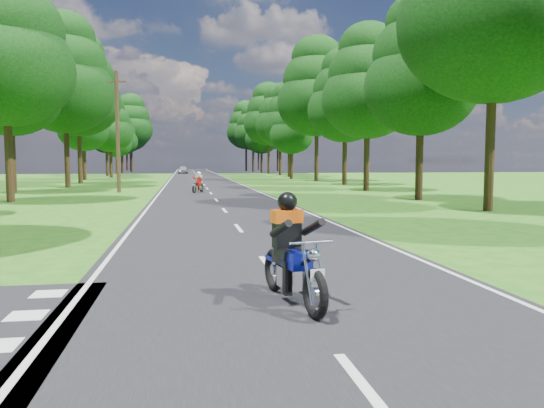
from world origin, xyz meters
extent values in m
plane|color=#1D5E15|center=(0.00, 0.00, 0.00)|extent=(160.00, 160.00, 0.00)
cube|color=black|center=(0.00, 50.00, 0.01)|extent=(7.00, 140.00, 0.02)
cube|color=silver|center=(0.00, -4.00, 0.02)|extent=(0.12, 2.00, 0.01)
cube|color=silver|center=(0.00, 2.00, 0.02)|extent=(0.12, 2.00, 0.01)
cube|color=silver|center=(0.00, 8.00, 0.02)|extent=(0.12, 2.00, 0.01)
cube|color=silver|center=(0.00, 14.00, 0.02)|extent=(0.12, 2.00, 0.01)
cube|color=silver|center=(0.00, 20.00, 0.02)|extent=(0.12, 2.00, 0.01)
cube|color=silver|center=(0.00, 26.00, 0.02)|extent=(0.12, 2.00, 0.01)
cube|color=silver|center=(0.00, 32.00, 0.02)|extent=(0.12, 2.00, 0.01)
cube|color=silver|center=(0.00, 38.00, 0.02)|extent=(0.12, 2.00, 0.01)
cube|color=silver|center=(0.00, 44.00, 0.02)|extent=(0.12, 2.00, 0.01)
cube|color=silver|center=(0.00, 50.00, 0.02)|extent=(0.12, 2.00, 0.01)
cube|color=silver|center=(0.00, 56.00, 0.02)|extent=(0.12, 2.00, 0.01)
cube|color=silver|center=(0.00, 62.00, 0.02)|extent=(0.12, 2.00, 0.01)
cube|color=silver|center=(0.00, 68.00, 0.02)|extent=(0.12, 2.00, 0.01)
cube|color=silver|center=(0.00, 74.00, 0.02)|extent=(0.12, 2.00, 0.01)
cube|color=silver|center=(0.00, 80.00, 0.02)|extent=(0.12, 2.00, 0.01)
cube|color=silver|center=(0.00, 86.00, 0.02)|extent=(0.12, 2.00, 0.01)
cube|color=silver|center=(0.00, 92.00, 0.02)|extent=(0.12, 2.00, 0.01)
cube|color=silver|center=(0.00, 98.00, 0.02)|extent=(0.12, 2.00, 0.01)
cube|color=silver|center=(0.00, 104.00, 0.02)|extent=(0.12, 2.00, 0.01)
cube|color=silver|center=(0.00, 110.00, 0.02)|extent=(0.12, 2.00, 0.01)
cube|color=silver|center=(0.00, 116.00, 0.02)|extent=(0.12, 2.00, 0.01)
cube|color=silver|center=(-3.30, 50.00, 0.02)|extent=(0.10, 140.00, 0.01)
cube|color=silver|center=(3.30, 50.00, 0.02)|extent=(0.10, 140.00, 0.01)
cube|color=silver|center=(-3.80, -0.90, 0.02)|extent=(0.50, 0.50, 0.01)
cube|color=silver|center=(-3.80, 0.30, 0.02)|extent=(0.50, 0.50, 0.01)
cylinder|color=black|center=(-10.57, 20.76, 1.96)|extent=(0.40, 0.40, 3.91)
ellipsoid|color=black|center=(-10.57, 20.76, 6.78)|extent=(6.85, 6.85, 5.82)
ellipsoid|color=black|center=(-10.57, 20.76, 8.68)|extent=(5.87, 5.87, 4.99)
cylinder|color=black|center=(-12.94, 29.18, 1.90)|extent=(0.40, 0.40, 3.79)
ellipsoid|color=black|center=(-12.94, 29.18, 6.57)|extent=(6.64, 6.64, 5.64)
ellipsoid|color=black|center=(-12.94, 29.18, 8.41)|extent=(5.69, 5.69, 4.84)
ellipsoid|color=black|center=(-12.94, 29.18, 10.26)|extent=(4.27, 4.27, 3.63)
cylinder|color=black|center=(-10.82, 35.60, 2.16)|extent=(0.40, 0.40, 4.32)
ellipsoid|color=black|center=(-10.82, 35.60, 7.47)|extent=(7.56, 7.56, 6.42)
ellipsoid|color=black|center=(-10.82, 35.60, 9.58)|extent=(6.48, 6.48, 5.51)
ellipsoid|color=black|center=(-10.82, 35.60, 11.68)|extent=(4.86, 4.86, 4.13)
cylinder|color=black|center=(-11.26, 43.10, 2.20)|extent=(0.40, 0.40, 4.40)
ellipsoid|color=black|center=(-11.26, 43.10, 7.62)|extent=(7.71, 7.71, 6.55)
ellipsoid|color=black|center=(-11.26, 43.10, 9.77)|extent=(6.60, 6.60, 5.61)
ellipsoid|color=black|center=(-11.26, 43.10, 11.92)|extent=(4.95, 4.95, 4.21)
cylinder|color=black|center=(-12.61, 52.78, 1.60)|extent=(0.40, 0.40, 3.20)
ellipsoid|color=black|center=(-12.61, 52.78, 5.54)|extent=(5.60, 5.60, 4.76)
ellipsoid|color=black|center=(-12.61, 52.78, 7.10)|extent=(4.80, 4.80, 4.08)
ellipsoid|color=black|center=(-12.61, 52.78, 8.66)|extent=(3.60, 3.60, 3.06)
cylinder|color=black|center=(-10.75, 60.15, 1.61)|extent=(0.40, 0.40, 3.22)
ellipsoid|color=black|center=(-10.75, 60.15, 5.58)|extent=(5.64, 5.64, 4.79)
ellipsoid|color=black|center=(-10.75, 60.15, 7.15)|extent=(4.83, 4.83, 4.11)
ellipsoid|color=black|center=(-10.75, 60.15, 8.72)|extent=(3.62, 3.62, 3.08)
cylinder|color=black|center=(-12.29, 67.91, 1.80)|extent=(0.40, 0.40, 3.61)
ellipsoid|color=black|center=(-12.29, 67.91, 6.25)|extent=(6.31, 6.31, 5.37)
ellipsoid|color=black|center=(-12.29, 67.91, 8.01)|extent=(5.41, 5.41, 4.60)
ellipsoid|color=black|center=(-12.29, 67.91, 9.76)|extent=(4.06, 4.06, 3.45)
cylinder|color=black|center=(-11.94, 75.74, 1.33)|extent=(0.40, 0.40, 2.67)
ellipsoid|color=black|center=(-11.94, 75.74, 4.62)|extent=(4.67, 4.67, 3.97)
ellipsoid|color=black|center=(-11.94, 75.74, 5.92)|extent=(4.00, 4.00, 3.40)
ellipsoid|color=black|center=(-11.94, 75.74, 7.22)|extent=(3.00, 3.00, 2.55)
cylinder|color=black|center=(-12.18, 84.90, 1.54)|extent=(0.40, 0.40, 3.09)
ellipsoid|color=black|center=(-12.18, 84.90, 5.34)|extent=(5.40, 5.40, 4.59)
ellipsoid|color=black|center=(-12.18, 84.90, 6.85)|extent=(4.63, 4.63, 3.93)
ellipsoid|color=black|center=(-12.18, 84.90, 8.35)|extent=(3.47, 3.47, 2.95)
cylinder|color=black|center=(-11.23, 91.41, 2.24)|extent=(0.40, 0.40, 4.48)
ellipsoid|color=black|center=(-11.23, 91.41, 7.75)|extent=(7.84, 7.84, 6.66)
ellipsoid|color=black|center=(-11.23, 91.41, 9.94)|extent=(6.72, 6.72, 5.71)
ellipsoid|color=black|center=(-11.23, 91.41, 12.12)|extent=(5.04, 5.04, 4.28)
cylinder|color=black|center=(-12.28, 100.39, 2.05)|extent=(0.40, 0.40, 4.09)
ellipsoid|color=black|center=(-12.28, 100.39, 7.09)|extent=(7.16, 7.16, 6.09)
ellipsoid|color=black|center=(-12.28, 100.39, 9.08)|extent=(6.14, 6.14, 5.22)
ellipsoid|color=black|center=(-12.28, 100.39, 11.08)|extent=(4.61, 4.61, 3.92)
cylinder|color=black|center=(11.06, 12.20, 2.28)|extent=(0.40, 0.40, 4.56)
ellipsoid|color=black|center=(11.06, 12.20, 7.89)|extent=(7.98, 7.98, 6.78)
cylinder|color=black|center=(10.92, 18.69, 1.75)|extent=(0.40, 0.40, 3.49)
ellipsoid|color=black|center=(10.92, 18.69, 6.05)|extent=(6.12, 6.12, 5.20)
ellipsoid|color=black|center=(10.92, 18.69, 7.75)|extent=(5.24, 5.24, 4.46)
ellipsoid|color=black|center=(10.92, 18.69, 9.46)|extent=(3.93, 3.93, 3.34)
cylinder|color=black|center=(11.06, 27.58, 1.85)|extent=(0.40, 0.40, 3.69)
ellipsoid|color=black|center=(11.06, 27.58, 6.39)|extent=(6.46, 6.46, 5.49)
ellipsoid|color=black|center=(11.06, 27.58, 8.19)|extent=(5.54, 5.54, 4.71)
ellipsoid|color=black|center=(11.06, 27.58, 9.99)|extent=(4.15, 4.15, 3.53)
cylinder|color=black|center=(12.17, 36.42, 1.87)|extent=(0.40, 0.40, 3.74)
ellipsoid|color=black|center=(12.17, 36.42, 6.48)|extent=(6.55, 6.55, 5.57)
ellipsoid|color=black|center=(12.17, 36.42, 8.31)|extent=(5.62, 5.62, 4.77)
ellipsoid|color=black|center=(12.17, 36.42, 10.13)|extent=(4.21, 4.21, 3.58)
cylinder|color=black|center=(11.72, 44.72, 2.32)|extent=(0.40, 0.40, 4.64)
ellipsoid|color=black|center=(11.72, 44.72, 8.04)|extent=(8.12, 8.12, 6.91)
ellipsoid|color=black|center=(11.72, 44.72, 10.30)|extent=(6.96, 6.96, 5.92)
ellipsoid|color=black|center=(11.72, 44.72, 12.56)|extent=(5.22, 5.22, 4.44)
cylinder|color=black|center=(10.55, 51.92, 1.45)|extent=(0.40, 0.40, 2.91)
ellipsoid|color=black|center=(10.55, 51.92, 5.03)|extent=(5.09, 5.09, 4.33)
ellipsoid|color=black|center=(10.55, 51.92, 6.45)|extent=(4.36, 4.36, 3.71)
ellipsoid|color=black|center=(10.55, 51.92, 7.87)|extent=(3.27, 3.27, 2.78)
cylinder|color=black|center=(11.77, 59.40, 1.94)|extent=(0.40, 0.40, 3.88)
ellipsoid|color=black|center=(11.77, 59.40, 6.71)|extent=(6.78, 6.78, 5.77)
ellipsoid|color=black|center=(11.77, 59.40, 8.60)|extent=(5.81, 5.81, 4.94)
ellipsoid|color=black|center=(11.77, 59.40, 10.49)|extent=(4.36, 4.36, 3.71)
cylinder|color=black|center=(12.10, 67.87, 2.09)|extent=(0.40, 0.40, 4.18)
ellipsoid|color=black|center=(12.10, 67.87, 7.23)|extent=(7.31, 7.31, 6.21)
ellipsoid|color=black|center=(12.10, 67.87, 9.27)|extent=(6.27, 6.27, 5.33)
ellipsoid|color=black|center=(12.10, 67.87, 11.31)|extent=(4.70, 4.70, 4.00)
cylinder|color=black|center=(11.80, 76.83, 2.32)|extent=(0.40, 0.40, 4.63)
ellipsoid|color=black|center=(11.80, 76.83, 8.02)|extent=(8.11, 8.11, 6.89)
ellipsoid|color=black|center=(11.80, 76.83, 10.28)|extent=(6.95, 6.95, 5.91)
ellipsoid|color=black|center=(11.80, 76.83, 12.54)|extent=(5.21, 5.21, 4.43)
cylinder|color=black|center=(11.69, 84.12, 1.68)|extent=(0.40, 0.40, 3.36)
ellipsoid|color=black|center=(11.69, 84.12, 5.82)|extent=(5.88, 5.88, 5.00)
ellipsoid|color=black|center=(11.69, 84.12, 7.46)|extent=(5.04, 5.04, 4.29)
ellipsoid|color=black|center=(11.69, 84.12, 9.10)|extent=(3.78, 3.78, 3.21)
cylinder|color=black|center=(11.14, 91.34, 2.04)|extent=(0.40, 0.40, 4.09)
ellipsoid|color=black|center=(11.14, 91.34, 7.07)|extent=(7.15, 7.15, 6.08)
ellipsoid|color=black|center=(11.14, 91.34, 9.07)|extent=(6.13, 6.13, 5.21)
ellipsoid|color=black|center=(11.14, 91.34, 11.06)|extent=(4.60, 4.60, 3.91)
cylinder|color=black|center=(10.68, 99.10, 2.24)|extent=(0.40, 0.40, 4.48)
ellipsoid|color=black|center=(10.68, 99.10, 7.76)|extent=(7.84, 7.84, 6.66)
ellipsoid|color=black|center=(10.68, 99.10, 9.94)|extent=(6.72, 6.72, 5.71)
ellipsoid|color=black|center=(10.68, 99.10, 12.13)|extent=(5.04, 5.04, 4.28)
cylinder|color=black|center=(-14.00, 110.00, 1.92)|extent=(0.40, 0.40, 3.84)
ellipsoid|color=black|center=(-14.00, 110.00, 6.65)|extent=(6.72, 6.72, 5.71)
ellipsoid|color=black|center=(-14.00, 110.00, 8.52)|extent=(5.76, 5.76, 4.90)
ellipsoid|color=black|center=(-14.00, 110.00, 10.39)|extent=(4.32, 4.32, 3.67)
cylinder|color=black|center=(15.00, 112.00, 2.08)|extent=(0.40, 0.40, 4.16)
ellipsoid|color=black|center=(15.00, 112.00, 7.20)|extent=(7.28, 7.28, 6.19)
ellipsoid|color=black|center=(15.00, 112.00, 9.23)|extent=(6.24, 6.24, 5.30)
ellipsoid|color=black|center=(15.00, 112.00, 11.26)|extent=(4.68, 4.68, 3.98)
cylinder|color=black|center=(-16.00, 95.00, 1.76)|extent=(0.40, 0.40, 3.52)
ellipsoid|color=black|center=(-16.00, 95.00, 6.09)|extent=(6.16, 6.16, 5.24)
ellipsoid|color=black|center=(-16.00, 95.00, 7.81)|extent=(5.28, 5.28, 4.49)
ellipsoid|color=black|center=(-16.00, 95.00, 9.53)|extent=(3.96, 3.96, 3.37)
cylinder|color=black|center=(17.00, 98.00, 2.24)|extent=(0.40, 0.40, 4.48)
ellipsoid|color=black|center=(17.00, 98.00, 7.76)|extent=(7.84, 7.84, 6.66)
ellipsoid|color=black|center=(17.00, 98.00, 9.94)|extent=(6.72, 6.72, 5.71)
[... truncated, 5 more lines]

